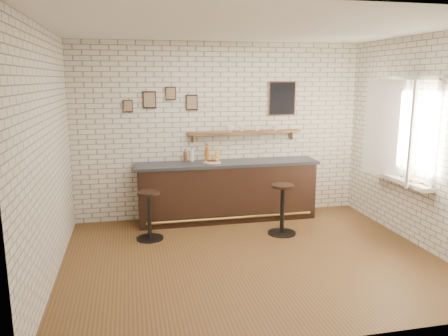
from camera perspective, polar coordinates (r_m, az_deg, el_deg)
The scene contains 21 objects.
ground at distance 6.07m, azimuth 3.56°, elevation -11.61°, with size 5.00×5.00×0.00m, color brown.
bar_counter at distance 7.48m, azimuth 0.42°, elevation -2.99°, with size 3.10×0.65×1.01m.
sandwich_plate at distance 7.31m, azimuth -1.56°, elevation 0.76°, with size 0.28×0.28×0.01m, color white.
ciabatta_sandwich at distance 7.31m, azimuth -1.49°, elevation 1.06°, with size 0.20×0.13×0.06m.
potato_chips at distance 7.31m, azimuth -1.73°, elevation 0.81°, with size 0.26×0.17×0.00m.
bitters_bottle_brown at distance 7.43m, azimuth -5.08°, elevation 1.53°, with size 0.07×0.07×0.22m.
bitters_bottle_white at distance 7.44m, azimuth -4.20°, elevation 1.64°, with size 0.06×0.06×0.24m.
bitters_bottle_amber at distance 7.48m, azimuth -2.21°, elevation 1.88°, with size 0.07×0.07×0.29m.
condiment_bottle_yellow at distance 7.52m, azimuth -0.91°, elevation 1.66°, with size 0.06×0.06×0.20m.
bar_stool_left at distance 6.69m, azimuth -9.75°, elevation -5.91°, with size 0.41×0.41×0.74m.
bar_stool_right at distance 6.87m, azimuth 7.63°, elevation -5.15°, with size 0.46×0.46×0.79m.
wall_shelf at distance 7.58m, azimuth 2.68°, elevation 4.67°, with size 2.00×0.18×0.18m.
shelf_cup_a at distance 7.51m, azimuth 0.86°, elevation 5.15°, with size 0.12×0.12×0.10m, color white.
shelf_cup_b at distance 7.55m, azimuth 2.31°, elevation 5.19°, with size 0.10×0.10×0.10m, color white.
shelf_cup_c at distance 7.63m, azimuth 4.31°, elevation 5.19°, with size 0.11×0.11×0.09m, color white.
shelf_cup_d at distance 7.73m, azimuth 6.71°, elevation 5.24°, with size 0.10×0.10×0.09m, color white.
back_wall_decor at distance 7.56m, azimuth 1.27°, elevation 8.98°, with size 2.96×0.02×0.56m.
window_sill at distance 7.06m, azimuth 22.04°, elevation -1.44°, with size 0.20×1.35×0.06m.
casement_window at distance 6.92m, azimuth 22.21°, elevation 4.60°, with size 0.40×1.30×1.56m.
book_lower at distance 6.83m, azimuth 23.18°, elevation -1.62°, with size 0.15×0.20×0.02m, color tan.
book_upper at distance 6.86m, azimuth 23.00°, elevation -1.41°, with size 0.15×0.21×0.02m, color tan.
Camera 1 is at (-1.55, -5.36, 2.39)m, focal length 35.00 mm.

